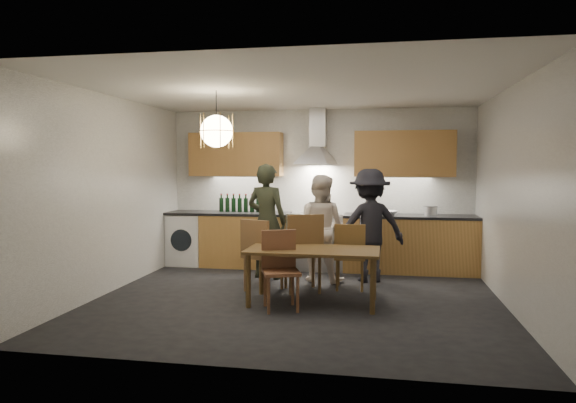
% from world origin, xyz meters
% --- Properties ---
extents(ground, '(5.00, 5.00, 0.00)m').
position_xyz_m(ground, '(0.00, 0.00, 0.00)').
color(ground, black).
rests_on(ground, ground).
extents(room_shell, '(5.02, 4.52, 2.61)m').
position_xyz_m(room_shell, '(0.00, 0.00, 1.71)').
color(room_shell, white).
rests_on(room_shell, ground).
extents(counter_run, '(5.00, 0.62, 0.90)m').
position_xyz_m(counter_run, '(0.02, 1.95, 0.45)').
color(counter_run, tan).
rests_on(counter_run, ground).
extents(range_stove, '(0.90, 0.60, 0.92)m').
position_xyz_m(range_stove, '(0.00, 1.94, 0.44)').
color(range_stove, silver).
rests_on(range_stove, ground).
extents(wall_fixtures, '(4.30, 0.54, 1.10)m').
position_xyz_m(wall_fixtures, '(0.00, 2.07, 1.87)').
color(wall_fixtures, tan).
rests_on(wall_fixtures, ground).
extents(pendant_lamp, '(0.43, 0.43, 0.70)m').
position_xyz_m(pendant_lamp, '(-1.00, -0.10, 2.10)').
color(pendant_lamp, black).
rests_on(pendant_lamp, ground).
extents(dining_table, '(1.59, 0.81, 0.67)m').
position_xyz_m(dining_table, '(0.22, -0.16, 0.59)').
color(dining_table, brown).
rests_on(dining_table, ground).
extents(chair_back_left, '(0.57, 0.57, 0.97)m').
position_xyz_m(chair_back_left, '(-0.55, 0.30, 0.55)').
color(chair_back_left, brown).
rests_on(chair_back_left, ground).
extents(chair_back_mid, '(0.61, 0.61, 1.05)m').
position_xyz_m(chair_back_mid, '(0.03, 0.34, 0.60)').
color(chair_back_mid, brown).
rests_on(chair_back_mid, ground).
extents(chair_back_right, '(0.42, 0.42, 0.90)m').
position_xyz_m(chair_back_right, '(0.62, 0.59, 0.52)').
color(chair_back_right, brown).
rests_on(chair_back_right, ground).
extents(chair_front, '(0.53, 0.53, 0.91)m').
position_xyz_m(chair_front, '(-0.14, -0.41, 0.52)').
color(chair_front, brown).
rests_on(chair_front, ground).
extents(person_left, '(0.70, 0.55, 1.70)m').
position_xyz_m(person_left, '(-0.64, 1.13, 0.85)').
color(person_left, black).
rests_on(person_left, ground).
extents(person_mid, '(0.87, 0.74, 1.54)m').
position_xyz_m(person_mid, '(0.15, 1.08, 0.77)').
color(person_mid, beige).
rests_on(person_mid, ground).
extents(person_right, '(1.19, 0.92, 1.63)m').
position_xyz_m(person_right, '(0.87, 1.19, 0.81)').
color(person_right, black).
rests_on(person_right, ground).
extents(mixing_bowl, '(0.41, 0.41, 0.08)m').
position_xyz_m(mixing_bowl, '(1.12, 1.85, 0.94)').
color(mixing_bowl, silver).
rests_on(mixing_bowl, counter_run).
extents(stock_pot, '(0.22, 0.22, 0.14)m').
position_xyz_m(stock_pot, '(1.79, 1.96, 0.97)').
color(stock_pot, silver).
rests_on(stock_pot, counter_run).
extents(wine_bottles, '(0.71, 0.07, 0.30)m').
position_xyz_m(wine_bottles, '(-1.30, 2.01, 1.05)').
color(wine_bottles, black).
rests_on(wine_bottles, counter_run).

